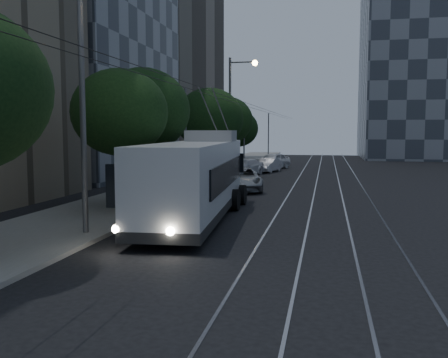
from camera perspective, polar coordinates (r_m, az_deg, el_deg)
ground at (r=17.28m, az=3.45°, el=-6.77°), size 120.00×120.00×0.00m
sidewalk at (r=38.19m, az=-3.41°, el=0.12°), size 5.00×90.00×0.15m
tram_rails at (r=36.90m, az=11.76°, el=-0.28°), size 4.52×90.00×0.02m
overhead_wires at (r=37.45m, az=0.31°, el=5.22°), size 2.23×90.00×6.00m
building_glass_mid at (r=45.29m, az=-17.72°, el=17.71°), size 14.40×18.40×26.80m
building_tan_far at (r=63.98m, az=-8.59°, el=17.89°), size 14.40×22.40×34.80m
trolleybus at (r=20.71m, az=-3.20°, el=0.06°), size 3.46×12.45×5.63m
pickup_silver at (r=30.79m, az=1.96°, el=0.01°), size 3.50×5.55×1.43m
car_white_a at (r=35.57m, az=0.86°, el=0.61°), size 2.15×3.88×1.25m
car_white_b at (r=41.06m, az=2.24°, el=1.35°), size 3.50×5.05×1.36m
car_white_c at (r=44.69m, az=5.09°, el=1.61°), size 2.13×4.03×1.26m
car_white_d at (r=48.23m, az=5.58°, el=2.07°), size 3.53×4.93×1.56m
tree_1 at (r=22.41m, az=-11.83°, el=7.41°), size 4.22×4.22×6.38m
tree_2 at (r=26.46m, az=-9.23°, el=7.72°), size 4.88×4.88×6.93m
tree_3 at (r=39.28m, az=-1.68°, el=6.87°), size 5.36×5.36×7.01m
tree_4 at (r=47.66m, az=0.29°, el=6.66°), size 5.07×5.07×6.90m
tree_5 at (r=53.86m, az=1.62°, el=5.78°), size 4.35×4.35×5.88m
streetlamp_near at (r=17.72m, az=-14.78°, el=11.05°), size 2.19×0.44×8.93m
streetlamp_far at (r=39.86m, az=1.27°, el=8.45°), size 2.29×0.44×9.40m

